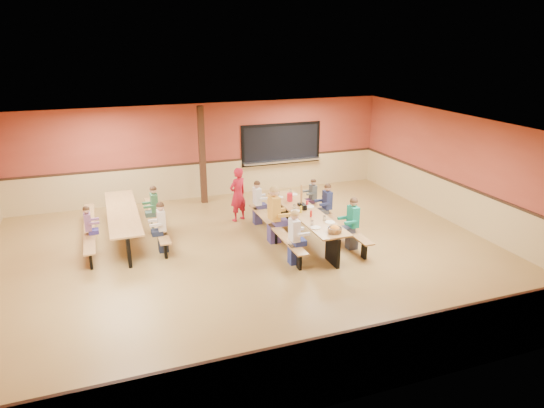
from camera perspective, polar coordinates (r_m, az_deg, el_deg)
name	(u,v)px	position (r m, az deg, el deg)	size (l,w,h in m)	color
ground	(253,258)	(11.49, -2.26, -6.32)	(12.00, 12.00, 0.00)	olive
room_envelope	(253,230)	(11.21, -2.30, -3.12)	(12.04, 10.04, 3.02)	#993E2C
kitchen_pass_through	(281,146)	(16.29, 1.11, 6.87)	(2.78, 0.28, 1.38)	black
structural_post	(202,156)	(15.00, -8.21, 5.66)	(0.18, 0.18, 3.00)	#311B10
cafeteria_table_main	(306,219)	(12.36, 3.97, -1.82)	(1.91, 3.70, 0.74)	#A17440
cafeteria_table_second	(123,219)	(12.94, -17.11, -1.69)	(1.91, 3.70, 0.74)	#A17440
seated_child_white_left	(294,238)	(10.95, 2.64, -4.00)	(0.40, 0.32, 1.27)	white
seated_adult_yellow	(274,215)	(12.07, 0.25, -1.30)	(0.48, 0.40, 1.45)	gold
seated_child_grey_left	(257,203)	(13.31, -1.75, 0.14)	(0.37, 0.31, 1.22)	silver
seated_child_teal_right	(353,224)	(11.88, 9.47, -2.31)	(0.41, 0.33, 1.29)	#14886D
seated_child_navy_right	(327,207)	(13.05, 6.49, -0.31)	(0.38, 0.31, 1.24)	#1E264C
seated_child_char_right	(313,199)	(13.85, 4.82, 0.64)	(0.33, 0.27, 1.13)	#434A4D
seated_child_purple_sec	(89,229)	(12.39, -20.76, -2.80)	(0.34, 0.27, 1.14)	#7E4E73
seated_child_green_sec	(155,209)	(13.15, -13.63, -0.60)	(0.38, 0.31, 1.24)	#326740
seated_child_tan_sec	(162,228)	(11.86, -12.83, -2.72)	(0.38, 0.31, 1.24)	beige
standing_woman	(238,194)	(13.55, -4.04, 1.13)	(0.56, 0.37, 1.53)	#B41428
punch_pitcher	(290,197)	(13.02, 2.10, 0.82)	(0.16, 0.16, 0.22)	red
chip_bowl	(335,229)	(11.02, 7.40, -2.99)	(0.32, 0.32, 0.15)	orange
napkin_dispenser	(304,207)	(12.39, 3.82, -0.39)	(0.10, 0.14, 0.13)	black
condiment_mustard	(301,210)	(12.17, 3.42, -0.65)	(0.06, 0.06, 0.17)	yellow
condiment_ketchup	(311,214)	(11.90, 4.62, -1.14)	(0.06, 0.06, 0.17)	#B2140F
table_paddle	(301,200)	(12.68, 3.47, 0.42)	(0.16, 0.16, 0.56)	black
place_settings	(306,209)	(12.27, 4.00, -0.65)	(0.65, 3.30, 0.11)	beige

